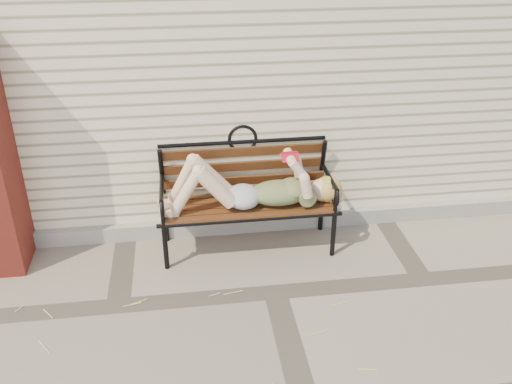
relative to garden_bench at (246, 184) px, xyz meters
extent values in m
plane|color=gray|center=(0.14, -0.78, -0.60)|extent=(80.00, 80.00, 0.00)
cube|color=beige|center=(0.14, 2.22, 0.90)|extent=(8.00, 4.00, 3.00)
cube|color=gray|center=(0.14, 0.19, -0.52)|extent=(8.00, 0.10, 0.15)
cylinder|color=black|center=(-0.73, -0.32, -0.38)|extent=(0.04, 0.04, 0.44)
cylinder|color=black|center=(-0.73, 0.12, -0.38)|extent=(0.04, 0.04, 0.44)
cylinder|color=black|center=(0.73, -0.32, -0.38)|extent=(0.04, 0.04, 0.44)
cylinder|color=black|center=(0.73, 0.12, -0.38)|extent=(0.04, 0.04, 0.44)
cube|color=brown|center=(0.00, -0.10, -0.16)|extent=(1.49, 0.48, 0.03)
cylinder|color=black|center=(0.00, -0.32, -0.18)|extent=(1.57, 0.04, 0.04)
cylinder|color=black|center=(0.00, 0.12, -0.18)|extent=(1.57, 0.04, 0.04)
torus|color=black|center=(0.00, 0.23, 0.33)|extent=(0.27, 0.04, 0.27)
ellipsoid|color=#0B344D|center=(0.28, -0.13, -0.04)|extent=(0.53, 0.30, 0.21)
ellipsoid|color=#0B344D|center=(0.39, -0.13, 0.00)|extent=(0.26, 0.30, 0.16)
ellipsoid|color=#B5B5BA|center=(-0.04, -0.13, -0.05)|extent=(0.30, 0.33, 0.19)
sphere|color=#DDB095|center=(0.66, -0.13, -0.04)|extent=(0.22, 0.22, 0.22)
ellipsoid|color=gold|center=(0.71, -0.13, -0.03)|extent=(0.25, 0.25, 0.23)
cube|color=#A31221|center=(0.35, -0.13, 0.33)|extent=(0.14, 0.02, 0.02)
cube|color=beige|center=(0.35, -0.17, 0.31)|extent=(0.14, 0.09, 0.05)
cube|color=beige|center=(0.35, -0.09, 0.31)|extent=(0.14, 0.09, 0.05)
cube|color=#A31221|center=(0.35, -0.18, 0.31)|extent=(0.15, 0.09, 0.05)
cube|color=#A31221|center=(0.35, -0.09, 0.31)|extent=(0.15, 0.09, 0.05)
cylinder|color=#DCC06B|center=(-0.51, -1.11, -0.59)|extent=(0.16, 0.02, 0.01)
cylinder|color=#DCC06B|center=(0.88, -1.86, -0.59)|extent=(0.02, 0.09, 0.01)
cylinder|color=#DCC06B|center=(-0.82, -1.26, -0.59)|extent=(0.07, 0.08, 0.01)
cylinder|color=#DCC06B|center=(0.43, -1.70, -0.59)|extent=(0.08, 0.01, 0.01)
cylinder|color=#DCC06B|center=(-1.00, -0.91, -0.59)|extent=(0.16, 0.02, 0.01)
cylinder|color=#DCC06B|center=(-1.25, -1.06, -0.59)|extent=(0.08, 0.11, 0.01)
cylinder|color=#DCC06B|center=(-0.30, -1.50, -0.59)|extent=(0.06, 0.14, 0.01)
cylinder|color=#DCC06B|center=(0.85, -1.06, -0.59)|extent=(0.08, 0.07, 0.01)
cylinder|color=#DCC06B|center=(0.06, -1.55, -0.59)|extent=(0.13, 0.10, 0.01)
cylinder|color=#DCC06B|center=(0.10, -1.74, -0.59)|extent=(0.09, 0.07, 0.01)
cylinder|color=#DCC06B|center=(-0.68, -0.93, -0.59)|extent=(0.13, 0.10, 0.01)
camera|label=1|loc=(-0.52, -4.41, 2.29)|focal=40.00mm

